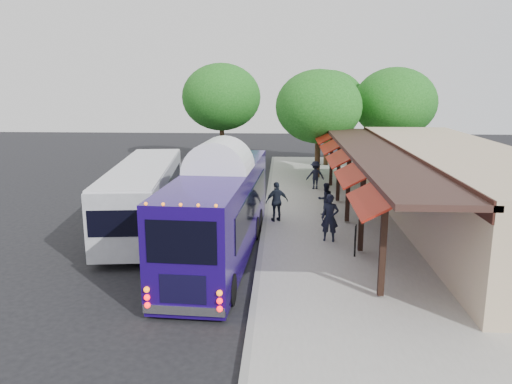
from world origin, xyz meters
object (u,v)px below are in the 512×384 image
(sign_board, at_px, (355,236))
(coach_bus, at_px, (220,207))
(ped_d, at_px, (315,175))
(city_bus, at_px, (144,194))
(ped_a, at_px, (330,218))
(ped_c, at_px, (277,202))
(ped_b, at_px, (325,199))

(sign_board, bearing_deg, coach_bus, -170.61)
(ped_d, relative_size, sign_board, 1.44)
(city_bus, xyz_separation_m, ped_a, (7.99, -1.80, -0.48))
(coach_bus, relative_size, sign_board, 9.61)
(city_bus, relative_size, ped_d, 6.53)
(city_bus, xyz_separation_m, ped_c, (5.84, 1.00, -0.52))
(sign_board, bearing_deg, ped_c, 134.45)
(coach_bus, height_order, ped_c, coach_bus)
(ped_c, bearing_deg, city_bus, -9.74)
(city_bus, height_order, ped_c, city_bus)
(coach_bus, distance_m, ped_b, 7.19)
(ped_b, height_order, sign_board, ped_b)
(ped_b, xyz_separation_m, ped_c, (-2.31, -1.26, 0.14))
(ped_c, distance_m, ped_d, 7.46)
(coach_bus, distance_m, ped_a, 4.55)
(coach_bus, xyz_separation_m, ped_c, (2.05, 4.38, -0.82))
(ped_a, bearing_deg, sign_board, -57.64)
(ped_c, bearing_deg, sign_board, 102.64)
(coach_bus, bearing_deg, city_bus, 141.77)
(ped_b, distance_m, sign_board, 5.93)
(coach_bus, bearing_deg, ped_d, 73.25)
(ped_a, relative_size, ped_b, 1.23)
(ped_a, distance_m, ped_d, 9.93)
(city_bus, distance_m, ped_a, 8.21)
(ped_c, bearing_deg, ped_d, -126.53)
(city_bus, relative_size, ped_c, 5.96)
(ped_a, xyz_separation_m, sign_board, (0.76, -1.83, -0.17))
(city_bus, bearing_deg, ped_b, 8.94)
(ped_b, bearing_deg, ped_a, 65.10)
(coach_bus, height_order, city_bus, coach_bus)
(city_bus, relative_size, sign_board, 9.42)
(ped_c, xyz_separation_m, ped_d, (2.19, 7.13, -0.08))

